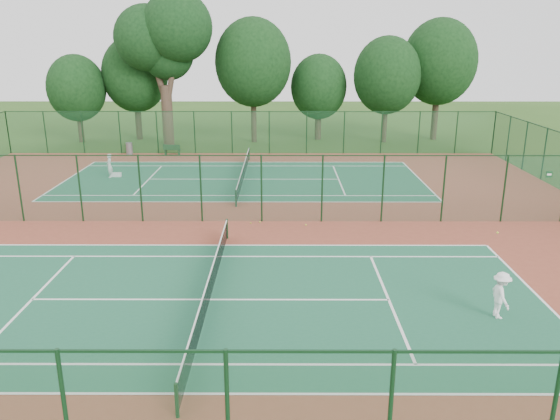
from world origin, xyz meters
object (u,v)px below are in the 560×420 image
object	(u,v)px
trash_bin	(129,148)
bench	(172,150)
player_far	(109,166)
kit_bag	(116,175)
big_tree	(164,37)
player_near	(501,295)

from	to	relation	value
trash_bin	bench	distance (m)	3.58
player_far	kit_bag	distance (m)	0.76
player_far	big_tree	xyz separation A→B (m)	(1.67, 12.53, 8.44)
player_far	trash_bin	xyz separation A→B (m)	(-0.83, 8.07, -0.33)
player_far	big_tree	distance (m)	15.20
player_far	kit_bag	size ratio (longest dim) A/B	2.15
player_near	bench	world-z (taller)	player_near
player_far	big_tree	world-z (taller)	big_tree
player_near	bench	xyz separation A→B (m)	(-16.25, 27.58, -0.37)
bench	kit_bag	world-z (taller)	bench
big_tree	kit_bag	bearing A→B (deg)	-96.27
kit_bag	bench	bearing A→B (deg)	69.61
trash_bin	kit_bag	xyz separation A→B (m)	(1.15, -7.89, -0.34)
bench	big_tree	xyz separation A→B (m)	(-1.06, 4.76, 8.80)
kit_bag	trash_bin	bearing A→B (deg)	95.54
trash_bin	kit_bag	bearing A→B (deg)	-81.74
player_near	big_tree	distance (m)	37.63
trash_bin	player_far	bearing A→B (deg)	-84.12
player_near	big_tree	world-z (taller)	big_tree
player_near	trash_bin	bearing A→B (deg)	31.90
player_near	trash_bin	xyz separation A→B (m)	(-19.81, 27.87, -0.34)
bench	player_far	bearing A→B (deg)	-102.47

